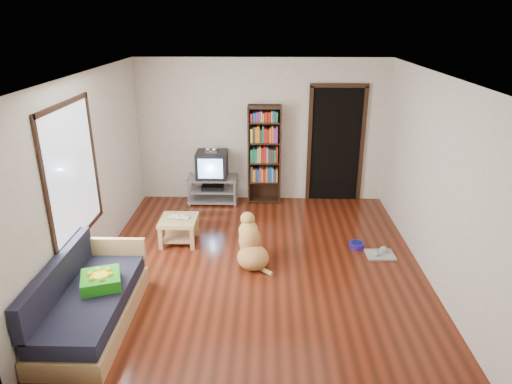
{
  "coord_description": "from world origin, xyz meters",
  "views": [
    {
      "loc": [
        0.11,
        -5.62,
        3.26
      ],
      "look_at": [
        -0.05,
        0.48,
        0.9
      ],
      "focal_mm": 32.0,
      "sensor_mm": 36.0,
      "label": 1
    }
  ],
  "objects_px": {
    "bookshelf": "(264,150)",
    "tv_stand": "(213,189)",
    "dog": "(251,245)",
    "green_cushion": "(101,280)",
    "crt_tv": "(212,164)",
    "laptop": "(178,219)",
    "grey_rag": "(380,255)",
    "coffee_table": "(179,226)",
    "sofa": "(89,304)",
    "dog_bowl": "(357,245)"
  },
  "relations": [
    {
      "from": "green_cushion",
      "to": "dog_bowl",
      "type": "xyz_separation_m",
      "value": [
        3.21,
        1.78,
        -0.45
      ]
    },
    {
      "from": "dog",
      "to": "bookshelf",
      "type": "bearing_deg",
      "value": 85.97
    },
    {
      "from": "grey_rag",
      "to": "dog",
      "type": "distance_m",
      "value": 1.9
    },
    {
      "from": "bookshelf",
      "to": "coffee_table",
      "type": "distance_m",
      "value": 2.26
    },
    {
      "from": "green_cushion",
      "to": "crt_tv",
      "type": "height_order",
      "value": "crt_tv"
    },
    {
      "from": "green_cushion",
      "to": "coffee_table",
      "type": "distance_m",
      "value": 1.97
    },
    {
      "from": "crt_tv",
      "to": "green_cushion",
      "type": "bearing_deg",
      "value": -103.53
    },
    {
      "from": "crt_tv",
      "to": "laptop",
      "type": "bearing_deg",
      "value": -101.21
    },
    {
      "from": "laptop",
      "to": "grey_rag",
      "type": "relative_size",
      "value": 0.82
    },
    {
      "from": "tv_stand",
      "to": "dog",
      "type": "relative_size",
      "value": 1.14
    },
    {
      "from": "coffee_table",
      "to": "dog",
      "type": "xyz_separation_m",
      "value": [
        1.12,
        -0.57,
        -0.02
      ]
    },
    {
      "from": "laptop",
      "to": "crt_tv",
      "type": "bearing_deg",
      "value": 90.99
    },
    {
      "from": "sofa",
      "to": "tv_stand",
      "type": "bearing_deg",
      "value": 74.98
    },
    {
      "from": "grey_rag",
      "to": "green_cushion",
      "type": "bearing_deg",
      "value": -156.42
    },
    {
      "from": "green_cushion",
      "to": "tv_stand",
      "type": "bearing_deg",
      "value": 57.29
    },
    {
      "from": "coffee_table",
      "to": "laptop",
      "type": "bearing_deg",
      "value": -90.0
    },
    {
      "from": "dog_bowl",
      "to": "grey_rag",
      "type": "distance_m",
      "value": 0.39
    },
    {
      "from": "laptop",
      "to": "dog",
      "type": "bearing_deg",
      "value": -13.68
    },
    {
      "from": "green_cushion",
      "to": "grey_rag",
      "type": "height_order",
      "value": "green_cushion"
    },
    {
      "from": "bookshelf",
      "to": "coffee_table",
      "type": "height_order",
      "value": "bookshelf"
    },
    {
      "from": "laptop",
      "to": "bookshelf",
      "type": "bearing_deg",
      "value": 65.94
    },
    {
      "from": "dog_bowl",
      "to": "grey_rag",
      "type": "relative_size",
      "value": 0.55
    },
    {
      "from": "coffee_table",
      "to": "sofa",
      "type": "bearing_deg",
      "value": -107.74
    },
    {
      "from": "tv_stand",
      "to": "dog",
      "type": "bearing_deg",
      "value": -70.27
    },
    {
      "from": "laptop",
      "to": "dog",
      "type": "distance_m",
      "value": 1.25
    },
    {
      "from": "dog",
      "to": "grey_rag",
      "type": "bearing_deg",
      "value": 6.74
    },
    {
      "from": "coffee_table",
      "to": "tv_stand",
      "type": "bearing_deg",
      "value": 78.45
    },
    {
      "from": "green_cushion",
      "to": "tv_stand",
      "type": "height_order",
      "value": "green_cushion"
    },
    {
      "from": "bookshelf",
      "to": "tv_stand",
      "type": "bearing_deg",
      "value": -174.37
    },
    {
      "from": "bookshelf",
      "to": "coffee_table",
      "type": "bearing_deg",
      "value": -126.73
    },
    {
      "from": "dog_bowl",
      "to": "crt_tv",
      "type": "relative_size",
      "value": 0.38
    },
    {
      "from": "laptop",
      "to": "sofa",
      "type": "height_order",
      "value": "sofa"
    },
    {
      "from": "laptop",
      "to": "sofa",
      "type": "distance_m",
      "value": 2.08
    },
    {
      "from": "grey_rag",
      "to": "dog",
      "type": "bearing_deg",
      "value": -173.26
    },
    {
      "from": "laptop",
      "to": "grey_rag",
      "type": "bearing_deg",
      "value": 6.06
    },
    {
      "from": "tv_stand",
      "to": "bookshelf",
      "type": "height_order",
      "value": "bookshelf"
    },
    {
      "from": "bookshelf",
      "to": "coffee_table",
      "type": "xyz_separation_m",
      "value": [
        -1.28,
        -1.72,
        -0.72
      ]
    },
    {
      "from": "dog",
      "to": "laptop",
      "type": "bearing_deg",
      "value": 154.12
    },
    {
      "from": "dog",
      "to": "coffee_table",
      "type": "bearing_deg",
      "value": 152.89
    },
    {
      "from": "green_cushion",
      "to": "bookshelf",
      "type": "distance_m",
      "value": 4.06
    },
    {
      "from": "bookshelf",
      "to": "dog",
      "type": "xyz_separation_m",
      "value": [
        -0.16,
        -2.29,
        -0.74
      ]
    },
    {
      "from": "bookshelf",
      "to": "grey_rag",
      "type": "bearing_deg",
      "value": -50.4
    },
    {
      "from": "grey_rag",
      "to": "coffee_table",
      "type": "relative_size",
      "value": 0.73
    },
    {
      "from": "tv_stand",
      "to": "dog",
      "type": "distance_m",
      "value": 2.34
    },
    {
      "from": "green_cushion",
      "to": "laptop",
      "type": "xyz_separation_m",
      "value": [
        0.52,
        1.86,
        -0.08
      ]
    },
    {
      "from": "laptop",
      "to": "coffee_table",
      "type": "xyz_separation_m",
      "value": [
        0.0,
        0.03,
        -0.13
      ]
    },
    {
      "from": "sofa",
      "to": "coffee_table",
      "type": "relative_size",
      "value": 3.27
    },
    {
      "from": "laptop",
      "to": "bookshelf",
      "type": "xyz_separation_m",
      "value": [
        1.28,
        1.75,
        0.59
      ]
    },
    {
      "from": "laptop",
      "to": "dog_bowl",
      "type": "relative_size",
      "value": 1.49
    },
    {
      "from": "green_cushion",
      "to": "dog",
      "type": "xyz_separation_m",
      "value": [
        1.64,
        1.31,
        -0.23
      ]
    }
  ]
}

